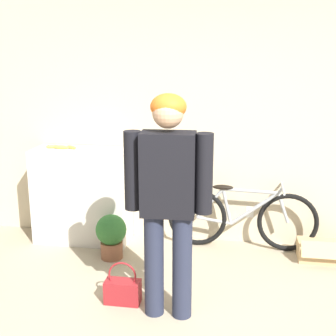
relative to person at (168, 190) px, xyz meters
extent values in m
cube|color=beige|center=(0.10, 1.60, 0.25)|extent=(8.00, 0.06, 2.60)
cube|color=white|center=(0.65, 1.57, -0.70)|extent=(0.08, 0.01, 0.12)
cube|color=beige|center=(-1.18, 1.33, -0.53)|extent=(1.03, 0.44, 1.04)
cylinder|color=#23283D|center=(-0.11, 0.00, -0.62)|extent=(0.16, 0.16, 0.86)
cylinder|color=#23283D|center=(0.11, 0.00, -0.62)|extent=(0.16, 0.16, 0.86)
cube|color=black|center=(0.00, 0.00, 0.13)|extent=(0.42, 0.24, 0.64)
cylinder|color=black|center=(-0.27, 0.00, 0.14)|extent=(0.13, 0.13, 0.61)
cylinder|color=black|center=(0.27, 0.00, 0.14)|extent=(0.13, 0.13, 0.61)
sphere|color=tan|center=(0.00, 0.00, 0.59)|extent=(0.23, 0.23, 0.23)
ellipsoid|color=orange|center=(0.00, 0.02, 0.63)|extent=(0.27, 0.24, 0.20)
torus|color=black|center=(0.09, 1.40, -0.73)|extent=(0.64, 0.05, 0.64)
torus|color=black|center=(1.04, 1.40, -0.73)|extent=(0.64, 0.05, 0.64)
cylinder|color=#999EA3|center=(0.27, 1.40, -0.76)|extent=(0.37, 0.04, 0.08)
cylinder|color=#999EA3|center=(0.22, 1.40, -0.57)|extent=(0.29, 0.03, 0.36)
cylinder|color=#999EA3|center=(0.40, 1.40, -0.59)|extent=(0.13, 0.03, 0.39)
cylinder|color=#999EA3|center=(0.69, 1.40, -0.60)|extent=(0.50, 0.04, 0.40)
cylinder|color=#999EA3|center=(0.64, 1.40, -0.41)|extent=(0.57, 0.04, 0.05)
cylinder|color=#999EA3|center=(0.98, 1.40, -0.57)|extent=(0.15, 0.03, 0.33)
cylinder|color=#999EA3|center=(0.95, 1.40, -0.39)|extent=(0.07, 0.03, 0.08)
cylinder|color=#999EA3|center=(0.97, 1.40, -0.36)|extent=(0.03, 0.46, 0.02)
ellipsoid|color=black|center=(0.35, 1.40, -0.38)|extent=(0.22, 0.08, 0.05)
ellipsoid|color=#EAD64C|center=(-1.38, 1.33, 0.01)|extent=(0.16, 0.04, 0.04)
ellipsoid|color=#EAD64C|center=(-1.49, 1.35, 0.01)|extent=(0.15, 0.10, 0.04)
ellipsoid|color=#EAD64C|center=(-1.28, 1.35, 0.01)|extent=(0.15, 0.09, 0.03)
sphere|color=brown|center=(-1.55, 1.36, 0.01)|extent=(0.02, 0.02, 0.02)
cube|color=maroon|center=(-0.41, 0.11, -0.95)|extent=(0.30, 0.15, 0.20)
torus|color=maroon|center=(-0.41, 0.11, -0.80)|extent=(0.24, 0.02, 0.24)
cube|color=tan|center=(1.42, 1.25, -0.96)|extent=(0.56, 0.31, 0.18)
cube|color=tan|center=(1.42, 1.09, -0.88)|extent=(0.53, 0.11, 0.14)
cylinder|color=brown|center=(-0.74, 0.93, -0.96)|extent=(0.22, 0.22, 0.17)
sphere|color=#2D6B2D|center=(-0.74, 0.93, -0.74)|extent=(0.31, 0.31, 0.31)
camera|label=1|loc=(0.55, -3.34, 1.06)|focal=50.00mm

